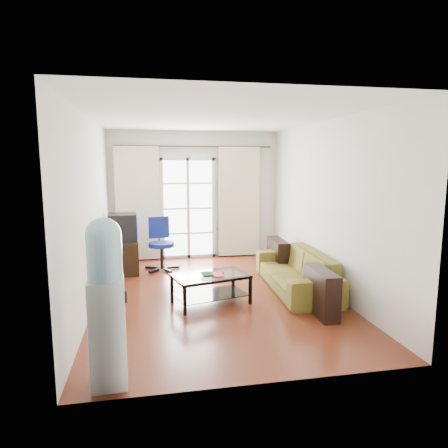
# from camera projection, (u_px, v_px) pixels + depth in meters

# --- Properties ---
(floor) EXTENTS (5.20, 5.20, 0.00)m
(floor) POSITION_uv_depth(u_px,v_px,m) (215.00, 294.00, 6.25)
(floor) COLOR maroon
(floor) RESTS_ON ground
(ceiling) EXTENTS (5.20, 5.20, 0.00)m
(ceiling) POSITION_uv_depth(u_px,v_px,m) (214.00, 117.00, 5.84)
(ceiling) COLOR white
(ceiling) RESTS_ON wall_back
(wall_back) EXTENTS (3.60, 0.02, 2.70)m
(wall_back) POSITION_uv_depth(u_px,v_px,m) (195.00, 195.00, 8.57)
(wall_back) COLOR white
(wall_back) RESTS_ON floor
(wall_front) EXTENTS (3.60, 0.02, 2.70)m
(wall_front) POSITION_uv_depth(u_px,v_px,m) (263.00, 242.00, 3.52)
(wall_front) COLOR white
(wall_front) RESTS_ON floor
(wall_left) EXTENTS (0.02, 5.20, 2.70)m
(wall_left) POSITION_uv_depth(u_px,v_px,m) (91.00, 212.00, 5.71)
(wall_left) COLOR white
(wall_left) RESTS_ON floor
(wall_right) EXTENTS (0.02, 5.20, 2.70)m
(wall_right) POSITION_uv_depth(u_px,v_px,m) (325.00, 207.00, 6.38)
(wall_right) COLOR white
(wall_right) RESTS_ON floor
(french_door) EXTENTS (1.16, 0.06, 2.15)m
(french_door) POSITION_uv_depth(u_px,v_px,m) (188.00, 208.00, 8.53)
(french_door) COLOR white
(french_door) RESTS_ON wall_back
(curtain_rod) EXTENTS (3.30, 0.04, 0.04)m
(curtain_rod) POSITION_uv_depth(u_px,v_px,m) (195.00, 146.00, 8.32)
(curtain_rod) COLOR #4C3F2D
(curtain_rod) RESTS_ON wall_back
(curtain_left) EXTENTS (0.90, 0.07, 2.35)m
(curtain_left) POSITION_uv_depth(u_px,v_px,m) (138.00, 204.00, 8.25)
(curtain_left) COLOR #F4F3C4
(curtain_left) RESTS_ON curtain_rod
(curtain_right) EXTENTS (0.90, 0.07, 2.35)m
(curtain_right) POSITION_uv_depth(u_px,v_px,m) (239.00, 202.00, 8.65)
(curtain_right) COLOR #F4F3C4
(curtain_right) RESTS_ON curtain_rod
(radiator) EXTENTS (0.64, 0.12, 0.64)m
(radiator) POSITION_uv_depth(u_px,v_px,m) (232.00, 241.00, 8.78)
(radiator) COLOR gray
(radiator) RESTS_ON floor
(sofa) EXTENTS (2.21, 1.03, 0.62)m
(sofa) POSITION_uv_depth(u_px,v_px,m) (296.00, 270.00, 6.48)
(sofa) COLOR brown
(sofa) RESTS_ON floor
(coffee_table) EXTENTS (1.19, 0.86, 0.43)m
(coffee_table) POSITION_uv_depth(u_px,v_px,m) (211.00, 285.00, 5.82)
(coffee_table) COLOR silver
(coffee_table) RESTS_ON floor
(bowl) EXTENTS (0.20, 0.20, 0.05)m
(bowl) POSITION_uv_depth(u_px,v_px,m) (207.00, 275.00, 5.71)
(bowl) COLOR #328A4E
(bowl) RESTS_ON coffee_table
(book) EXTENTS (0.20, 0.26, 0.02)m
(book) POSITION_uv_depth(u_px,v_px,m) (211.00, 275.00, 5.72)
(book) COLOR #AB1515
(book) RESTS_ON coffee_table
(remote) EXTENTS (0.18, 0.08, 0.02)m
(remote) POSITION_uv_depth(u_px,v_px,m) (218.00, 273.00, 5.84)
(remote) COLOR black
(remote) RESTS_ON coffee_table
(tv_stand) EXTENTS (0.62, 0.87, 0.61)m
(tv_stand) POSITION_uv_depth(u_px,v_px,m) (123.00, 256.00, 7.50)
(tv_stand) COLOR black
(tv_stand) RESTS_ON floor
(crt_tv) EXTENTS (0.59, 0.58, 0.50)m
(crt_tv) POSITION_uv_depth(u_px,v_px,m) (121.00, 227.00, 7.39)
(crt_tv) COLOR black
(crt_tv) RESTS_ON tv_stand
(task_chair) EXTENTS (0.79, 0.79, 1.01)m
(task_chair) POSITION_uv_depth(u_px,v_px,m) (161.00, 254.00, 7.66)
(task_chair) COLOR black
(task_chair) RESTS_ON floor
(water_cooler) EXTENTS (0.35, 0.34, 1.57)m
(water_cooler) POSITION_uv_depth(u_px,v_px,m) (106.00, 300.00, 3.59)
(water_cooler) COLOR white
(water_cooler) RESTS_ON floor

